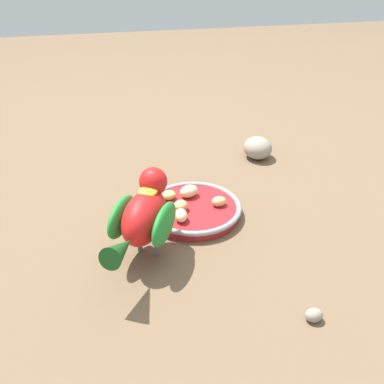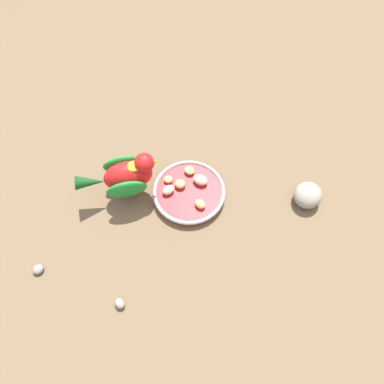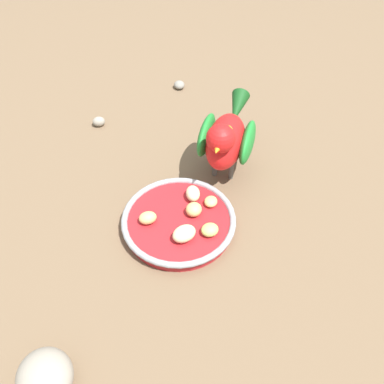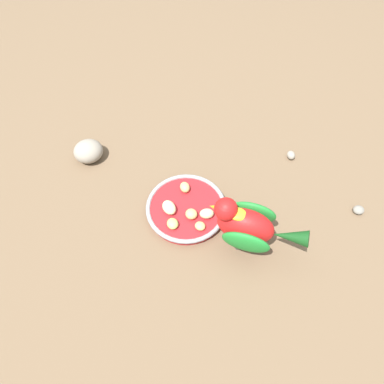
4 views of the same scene
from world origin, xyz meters
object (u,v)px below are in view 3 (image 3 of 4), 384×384
feeding_bowl (178,222)px  apple_piece_2 (194,209)px  parrot (226,138)px  apple_piece_0 (187,233)px  rock_large (45,377)px  apple_piece_4 (211,202)px  pebble_0 (99,122)px  apple_piece_1 (148,218)px  apple_piece_3 (210,230)px  apple_piece_5 (193,194)px  pebble_1 (179,85)px

feeding_bowl → apple_piece_2: apple_piece_2 is taller
feeding_bowl → parrot: (0.11, 0.11, 0.07)m
apple_piece_0 → rock_large: 0.28m
feeding_bowl → apple_piece_4: (0.06, 0.02, 0.01)m
pebble_0 → rock_large: bearing=-102.5°
apple_piece_1 → apple_piece_3: apple_piece_1 is taller
apple_piece_5 → parrot: size_ratio=0.17×
apple_piece_3 → apple_piece_5: bearing=95.4°
apple_piece_1 → apple_piece_4: (0.11, 0.01, -0.00)m
pebble_0 → parrot: bearing=-42.8°
apple_piece_4 → rock_large: size_ratio=0.32×
apple_piece_1 → pebble_1: size_ratio=1.12×
pebble_1 → apple_piece_5: bearing=-98.9°
apple_piece_3 → pebble_0: bearing=112.8°
apple_piece_5 → pebble_1: bearing=81.1°
apple_piece_0 → apple_piece_2: bearing=63.5°
feeding_bowl → apple_piece_2: (0.03, 0.01, 0.02)m
apple_piece_4 → rock_large: 0.36m
pebble_0 → apple_piece_5: bearing=-62.5°
parrot → apple_piece_2: bearing=-9.8°
apple_piece_4 → apple_piece_1: bearing=-173.9°
apple_piece_0 → rock_large: size_ratio=0.52×
apple_piece_1 → apple_piece_5: (0.08, 0.03, 0.00)m
apple_piece_1 → rock_large: 0.27m
feeding_bowl → apple_piece_4: 0.06m
apple_piece_3 → pebble_1: bearing=83.7°
feeding_bowl → pebble_1: 0.41m
feeding_bowl → rock_large: size_ratio=2.53×
feeding_bowl → apple_piece_2: 0.03m
apple_piece_0 → apple_piece_3: apple_piece_0 is taller
apple_piece_1 → pebble_0: apple_piece_1 is taller
apple_piece_0 → pebble_0: (-0.11, 0.34, -0.02)m
apple_piece_1 → apple_piece_3: bearing=-27.4°
feeding_bowl → apple_piece_0: apple_piece_0 is taller
apple_piece_1 → apple_piece_3: 0.10m
apple_piece_1 → apple_piece_3: (0.09, -0.05, -0.00)m
apple_piece_0 → apple_piece_5: (0.03, 0.08, -0.00)m
apple_piece_1 → apple_piece_2: (0.08, -0.00, 0.00)m
feeding_bowl → apple_piece_3: bearing=-43.4°
apple_piece_5 → apple_piece_0: bearing=-110.5°
parrot → pebble_0: (-0.21, 0.20, -0.07)m
apple_piece_5 → rock_large: rock_large is taller
parrot → apple_piece_4: bearing=-0.0°
apple_piece_4 → apple_piece_2: bearing=-158.5°
apple_piece_4 → parrot: size_ratio=0.12×
apple_piece_2 → pebble_1: 0.39m
apple_piece_5 → pebble_0: (-0.14, 0.26, -0.02)m
apple_piece_1 → pebble_0: size_ratio=1.14×
parrot → pebble_1: size_ratio=7.41×
apple_piece_0 → feeding_bowl: bearing=96.5°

